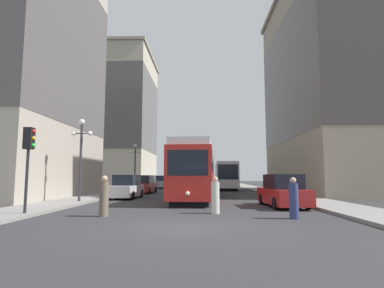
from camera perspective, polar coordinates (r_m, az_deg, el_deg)
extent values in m
plane|color=#303033|center=(10.52, -1.62, -15.52)|extent=(200.00, 200.00, 0.00)
cube|color=gray|center=(51.12, -8.02, -7.95)|extent=(2.93, 120.00, 0.15)
cube|color=gray|center=(50.93, 10.12, -7.92)|extent=(2.93, 120.00, 0.15)
cube|color=black|center=(23.54, 0.84, -9.91)|extent=(2.87, 13.59, 0.35)
cube|color=red|center=(23.49, 0.84, -5.71)|extent=(3.31, 14.78, 3.10)
cube|color=black|center=(23.50, 0.84, -4.01)|extent=(3.32, 14.20, 1.08)
cube|color=silver|center=(23.57, 0.83, -1.40)|extent=(3.09, 14.48, 0.44)
cube|color=black|center=(16.21, -0.83, -3.58)|extent=(2.21, 0.19, 1.40)
sphere|color=#F2EACC|center=(16.15, -0.86, -9.40)|extent=(0.24, 0.24, 0.24)
cube|color=black|center=(39.97, 6.44, -8.33)|extent=(2.48, 10.49, 0.35)
cube|color=silver|center=(39.94, 6.41, -5.86)|extent=(2.89, 11.40, 3.10)
cube|color=black|center=(39.94, 6.40, -5.08)|extent=(2.91, 10.95, 1.30)
cube|color=black|center=(34.30, 6.90, -5.29)|extent=(2.31, 0.15, 1.71)
cylinder|color=black|center=(43.00, -7.14, -7.98)|extent=(0.22, 0.65, 0.64)
cylinder|color=black|center=(45.99, -6.79, -7.86)|extent=(0.22, 0.65, 0.64)
cylinder|color=black|center=(42.88, -4.84, -8.01)|extent=(0.22, 0.65, 0.64)
cylinder|color=black|center=(45.87, -4.64, -7.89)|extent=(0.22, 0.65, 0.64)
cube|color=#B2B2B7|center=(44.42, -5.85, -7.57)|extent=(2.09, 4.94, 0.84)
cube|color=black|center=(44.53, -5.82, -6.51)|extent=(1.74, 2.75, 0.80)
cylinder|color=black|center=(29.99, -11.42, -8.71)|extent=(0.22, 0.65, 0.64)
cylinder|color=black|center=(32.87, -9.92, -8.50)|extent=(0.22, 0.65, 0.64)
cylinder|color=black|center=(29.55, -8.20, -8.81)|extent=(0.22, 0.65, 0.64)
cylinder|color=black|center=(32.48, -6.97, -8.58)|extent=(0.22, 0.65, 0.64)
cube|color=maroon|center=(31.20, -9.10, -8.13)|extent=(2.08, 4.94, 0.84)
cube|color=black|center=(31.30, -9.02, -6.63)|extent=(1.74, 2.75, 0.80)
cylinder|color=black|center=(19.52, 18.00, -9.96)|extent=(0.21, 0.65, 0.64)
cylinder|color=black|center=(16.85, 21.24, -10.49)|extent=(0.21, 0.65, 0.64)
cylinder|color=black|center=(19.03, 13.06, -10.20)|extent=(0.21, 0.65, 0.64)
cylinder|color=black|center=(16.29, 15.57, -10.84)|extent=(0.21, 0.65, 0.64)
cube|color=maroon|center=(17.88, 16.87, -9.47)|extent=(2.03, 4.69, 0.84)
cube|color=black|center=(17.74, 16.90, -6.84)|extent=(1.71, 2.61, 0.80)
cylinder|color=black|center=(23.06, -15.45, -9.41)|extent=(0.21, 0.65, 0.64)
cylinder|color=black|center=(25.58, -13.38, -9.12)|extent=(0.21, 0.65, 0.64)
cylinder|color=black|center=(22.54, -11.31, -9.59)|extent=(0.21, 0.65, 0.64)
cylinder|color=black|center=(25.11, -9.62, -9.26)|extent=(0.21, 0.65, 0.64)
cube|color=silver|center=(24.04, -12.40, -8.68)|extent=(2.02, 4.38, 0.84)
cube|color=black|center=(24.12, -12.28, -6.72)|extent=(1.70, 2.44, 0.80)
cylinder|color=beige|center=(14.10, 4.47, -10.15)|extent=(0.38, 0.38, 1.45)
sphere|color=tan|center=(14.07, 4.44, -6.73)|extent=(0.26, 0.26, 0.26)
cylinder|color=#6B5B4C|center=(13.60, -16.42, -9.99)|extent=(0.39, 0.39, 1.49)
sphere|color=tan|center=(13.57, -16.31, -6.35)|extent=(0.27, 0.27, 0.27)
cylinder|color=navy|center=(13.03, 18.80, -10.23)|extent=(0.37, 0.37, 1.43)
sphere|color=tan|center=(13.00, 18.67, -6.59)|extent=(0.25, 0.25, 0.25)
cylinder|color=#232328|center=(14.77, -28.88, -4.31)|extent=(0.12, 0.12, 3.68)
cube|color=black|center=(14.86, -28.61, 0.95)|extent=(0.36, 0.36, 0.95)
sphere|color=red|center=(14.80, -27.88, 2.13)|extent=(0.18, 0.18, 0.18)
sphere|color=gold|center=(14.76, -27.94, 0.96)|extent=(0.18, 0.18, 0.18)
sphere|color=green|center=(14.73, -28.00, -0.21)|extent=(0.18, 0.18, 0.18)
cylinder|color=#333338|center=(20.43, -20.47, -3.28)|extent=(0.16, 0.16, 4.90)
sphere|color=white|center=(20.71, -20.20, 3.96)|extent=(0.36, 0.36, 0.36)
sphere|color=white|center=(20.80, -21.68, 1.88)|extent=(0.31, 0.31, 0.31)
sphere|color=white|center=(20.39, -18.84, 1.93)|extent=(0.31, 0.31, 0.31)
cube|color=#333338|center=(20.59, -20.28, 1.90)|extent=(1.10, 0.06, 0.06)
cylinder|color=#333338|center=(35.62, -10.81, -4.58)|extent=(0.16, 0.16, 4.97)
sphere|color=white|center=(35.78, -10.73, -0.34)|extent=(0.36, 0.36, 0.36)
sphere|color=white|center=(35.84, -11.61, -1.55)|extent=(0.31, 0.31, 0.31)
sphere|color=white|center=(35.60, -9.89, -1.55)|extent=(0.31, 0.31, 0.31)
cube|color=#333338|center=(35.72, -10.75, -1.55)|extent=(1.10, 0.06, 0.06)
cube|color=#B2A893|center=(61.87, -13.85, 4.34)|extent=(12.98, 17.35, 25.62)
cube|color=#595451|center=(62.12, -13.82, 5.51)|extent=(13.02, 17.39, 15.37)
cube|color=gray|center=(65.49, -13.54, 15.65)|extent=(13.58, 17.95, 0.50)
cube|color=gray|center=(36.35, 29.10, 9.14)|extent=(15.40, 18.63, 21.64)
cube|color=#494440|center=(36.63, 29.01, 10.77)|extent=(15.44, 18.67, 12.98)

